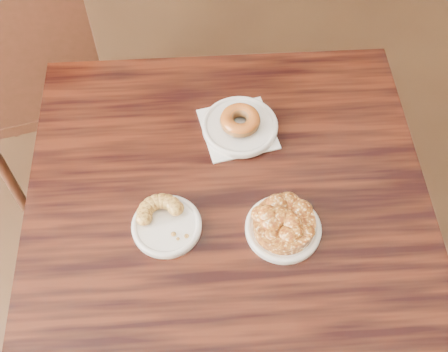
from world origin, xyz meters
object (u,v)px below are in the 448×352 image
object	(u,v)px
chair_far	(36,76)
apple_fritter	(284,222)
cruller_fragment	(166,221)
glazed_donut	(240,120)
cafe_table	(227,272)

from	to	relation	value
chair_far	apple_fritter	size ratio (longest dim) A/B	5.37
chair_far	cruller_fragment	bearing A→B (deg)	107.85
glazed_donut	apple_fritter	world-z (taller)	apple_fritter
apple_fritter	cruller_fragment	distance (m)	0.24
glazed_donut	apple_fritter	distance (m)	0.28
apple_fritter	cafe_table	bearing A→B (deg)	126.76
chair_far	apple_fritter	xyz separation A→B (m)	(0.44, -0.92, 0.33)
apple_fritter	glazed_donut	bearing A→B (deg)	87.80
chair_far	glazed_donut	world-z (taller)	chair_far
chair_far	apple_fritter	bearing A→B (deg)	118.76
cruller_fragment	chair_far	bearing A→B (deg)	104.52
cafe_table	apple_fritter	bearing A→B (deg)	-36.77
chair_far	cruller_fragment	distance (m)	0.92
chair_far	glazed_donut	distance (m)	0.85
glazed_donut	apple_fritter	bearing A→B (deg)	-92.20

